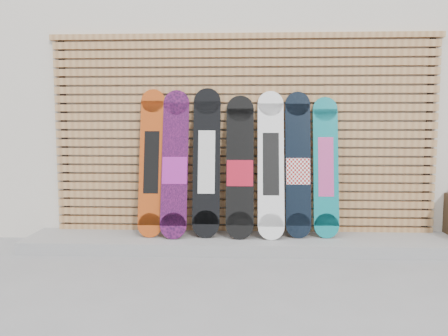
# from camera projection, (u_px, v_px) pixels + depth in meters

# --- Properties ---
(ground) EXTENTS (80.00, 80.00, 0.00)m
(ground) POSITION_uv_depth(u_px,v_px,m) (259.00, 269.00, 3.97)
(ground) COLOR gray
(ground) RESTS_ON ground
(building) EXTENTS (12.00, 5.00, 3.60)m
(building) POSITION_uv_depth(u_px,v_px,m) (282.00, 95.00, 7.25)
(building) COLOR beige
(building) RESTS_ON ground
(concrete_step) EXTENTS (4.60, 0.70, 0.12)m
(concrete_step) POSITION_uv_depth(u_px,v_px,m) (243.00, 242.00, 4.65)
(concrete_step) COLOR gray
(concrete_step) RESTS_ON ground
(slat_wall) EXTENTS (4.26, 0.08, 2.29)m
(slat_wall) POSITION_uv_depth(u_px,v_px,m) (243.00, 134.00, 4.82)
(slat_wall) COLOR #A57344
(slat_wall) RESTS_ON ground
(snowboard_0) EXTENTS (0.26, 0.35, 1.58)m
(snowboard_0) POSITION_uv_depth(u_px,v_px,m) (152.00, 162.00, 4.70)
(snowboard_0) COLOR #AC4012
(snowboard_0) RESTS_ON concrete_step
(snowboard_1) EXTENTS (0.28, 0.41, 1.57)m
(snowboard_1) POSITION_uv_depth(u_px,v_px,m) (175.00, 164.00, 4.65)
(snowboard_1) COLOR black
(snowboard_1) RESTS_ON concrete_step
(snowboard_2) EXTENTS (0.29, 0.34, 1.59)m
(snowboard_2) POSITION_uv_depth(u_px,v_px,m) (207.00, 162.00, 4.67)
(snowboard_2) COLOR black
(snowboard_2) RESTS_ON concrete_step
(snowboard_3) EXTENTS (0.29, 0.39, 1.51)m
(snowboard_3) POSITION_uv_depth(u_px,v_px,m) (240.00, 167.00, 4.64)
(snowboard_3) COLOR black
(snowboard_3) RESTS_ON concrete_step
(snowboard_4) EXTENTS (0.28, 0.40, 1.56)m
(snowboard_4) POSITION_uv_depth(u_px,v_px,m) (271.00, 164.00, 4.62)
(snowboard_4) COLOR white
(snowboard_4) RESTS_ON concrete_step
(snowboard_5) EXTENTS (0.27, 0.31, 1.55)m
(snowboard_5) POSITION_uv_depth(u_px,v_px,m) (298.00, 165.00, 4.65)
(snowboard_5) COLOR black
(snowboard_5) RESTS_ON concrete_step
(snowboard_6) EXTENTS (0.26, 0.30, 1.49)m
(snowboard_6) POSITION_uv_depth(u_px,v_px,m) (326.00, 167.00, 4.65)
(snowboard_6) COLOR #0C737A
(snowboard_6) RESTS_ON concrete_step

